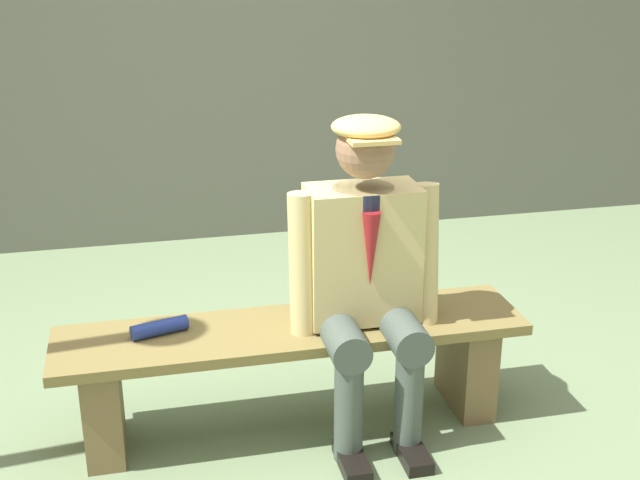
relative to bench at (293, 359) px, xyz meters
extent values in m
plane|color=#677D57|center=(0.00, 0.00, -0.30)|extent=(30.00, 30.00, 0.00)
cube|color=brown|center=(0.00, 0.00, 0.13)|extent=(1.84, 0.41, 0.04)
cube|color=brown|center=(-0.74, 0.00, -0.10)|extent=(0.14, 0.35, 0.41)
cube|color=brown|center=(0.74, 0.00, -0.10)|extent=(0.14, 0.35, 0.41)
cube|color=tan|center=(-0.28, 0.00, 0.43)|extent=(0.43, 0.23, 0.53)
cylinder|color=#1E2338|center=(-0.28, 0.00, 0.66)|extent=(0.24, 0.24, 0.06)
cone|color=maroon|center=(-0.28, 0.12, 0.49)|extent=(0.07, 0.07, 0.29)
sphere|color=#8C664C|center=(-0.28, 0.02, 0.85)|extent=(0.22, 0.22, 0.22)
ellipsoid|color=#D8B365|center=(-0.28, 0.02, 0.93)|extent=(0.26, 0.26, 0.08)
cube|color=#D8B365|center=(-0.28, 0.12, 0.90)|extent=(0.18, 0.10, 0.02)
cylinder|color=#424E46|center=(-0.40, 0.14, 0.16)|extent=(0.15, 0.38, 0.15)
cylinder|color=#424E46|center=(-0.40, 0.27, -0.07)|extent=(0.11, 0.11, 0.46)
cube|color=black|center=(-0.40, 0.33, -0.28)|extent=(0.10, 0.24, 0.05)
cylinder|color=tan|center=(-0.52, 0.04, 0.41)|extent=(0.10, 0.16, 0.57)
cylinder|color=#424E46|center=(-0.16, 0.14, 0.16)|extent=(0.15, 0.38, 0.15)
cylinder|color=#424E46|center=(-0.16, 0.27, -0.07)|extent=(0.11, 0.11, 0.46)
cube|color=black|center=(-0.16, 0.33, -0.28)|extent=(0.10, 0.24, 0.05)
cylinder|color=tan|center=(-0.03, 0.04, 0.41)|extent=(0.11, 0.14, 0.57)
cylinder|color=navy|center=(0.51, -0.04, 0.17)|extent=(0.23, 0.12, 0.06)
cube|color=#5B5E52|center=(0.00, -2.40, 0.99)|extent=(12.00, 0.24, 2.58)
camera|label=1|loc=(0.55, 2.90, 1.61)|focal=47.04mm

